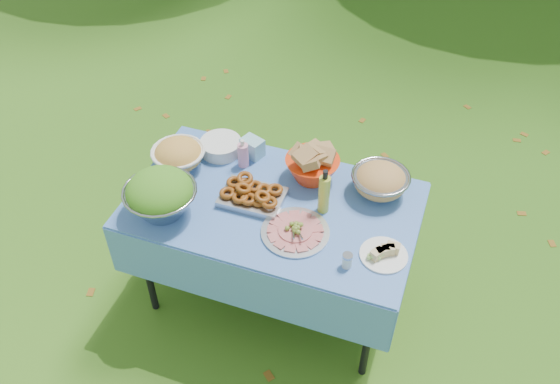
% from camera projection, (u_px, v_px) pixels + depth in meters
% --- Properties ---
extents(ground, '(80.00, 80.00, 0.00)m').
position_uv_depth(ground, '(274.00, 294.00, 3.54)').
color(ground, '#143D0B').
rests_on(ground, ground).
extents(picnic_table, '(1.46, 0.86, 0.76)m').
position_uv_depth(picnic_table, '(273.00, 252.00, 3.28)').
color(picnic_table, '#84B0FF').
rests_on(picnic_table, ground).
extents(salad_bowl, '(0.47, 0.47, 0.24)m').
position_uv_depth(salad_bowl, '(160.00, 195.00, 2.89)').
color(salad_bowl, '#9B9DA3').
rests_on(salad_bowl, picnic_table).
extents(pasta_bowl_white, '(0.32, 0.32, 0.16)m').
position_uv_depth(pasta_bowl_white, '(178.00, 155.00, 3.17)').
color(pasta_bowl_white, white).
rests_on(pasta_bowl_white, picnic_table).
extents(plate_stack, '(0.27, 0.27, 0.07)m').
position_uv_depth(plate_stack, '(221.00, 146.00, 3.29)').
color(plate_stack, white).
rests_on(plate_stack, picnic_table).
extents(wipes_box, '(0.14, 0.12, 0.11)m').
position_uv_depth(wipes_box, '(252.00, 147.00, 3.26)').
color(wipes_box, '#88C7D9').
rests_on(wipes_box, picnic_table).
extents(sanitizer_bottle, '(0.08, 0.08, 0.17)m').
position_uv_depth(sanitizer_bottle, '(243.00, 153.00, 3.17)').
color(sanitizer_bottle, pink).
rests_on(sanitizer_bottle, picnic_table).
extents(bread_bowl, '(0.38, 0.38, 0.19)m').
position_uv_depth(bread_bowl, '(312.00, 164.00, 3.09)').
color(bread_bowl, '#EF370E').
rests_on(bread_bowl, picnic_table).
extents(pasta_bowl_steel, '(0.31, 0.31, 0.16)m').
position_uv_depth(pasta_bowl_steel, '(380.00, 180.00, 3.02)').
color(pasta_bowl_steel, '#9B9DA3').
rests_on(pasta_bowl_steel, picnic_table).
extents(fried_tray, '(0.32, 0.23, 0.07)m').
position_uv_depth(fried_tray, '(252.00, 195.00, 3.01)').
color(fried_tray, '#ADADB2').
rests_on(fried_tray, picnic_table).
extents(charcuterie_platter, '(0.38, 0.38, 0.08)m').
position_uv_depth(charcuterie_platter, '(295.00, 228.00, 2.84)').
color(charcuterie_platter, silver).
rests_on(charcuterie_platter, picnic_table).
extents(oil_bottle, '(0.08, 0.08, 0.26)m').
position_uv_depth(oil_bottle, '(324.00, 191.00, 2.89)').
color(oil_bottle, gold).
rests_on(oil_bottle, picnic_table).
extents(cheese_plate, '(0.23, 0.23, 0.06)m').
position_uv_depth(cheese_plate, '(384.00, 251.00, 2.74)').
color(cheese_plate, white).
rests_on(cheese_plate, picnic_table).
extents(shaker, '(0.06, 0.06, 0.08)m').
position_uv_depth(shaker, '(347.00, 261.00, 2.69)').
color(shaker, silver).
rests_on(shaker, picnic_table).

